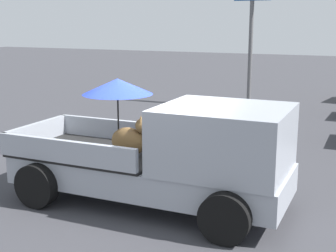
% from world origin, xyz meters
% --- Properties ---
extents(ground_plane, '(80.00, 80.00, 0.00)m').
position_xyz_m(ground_plane, '(0.00, 0.00, 0.00)').
color(ground_plane, '#38383D').
extents(pickup_truck_main, '(5.05, 2.24, 2.27)m').
position_xyz_m(pickup_truck_main, '(0.46, -0.00, 0.97)').
color(pickup_truck_main, black).
rests_on(pickup_truck_main, ground).
extents(motel_sign, '(1.40, 0.16, 4.91)m').
position_xyz_m(motel_sign, '(-0.99, 10.87, 3.47)').
color(motel_sign, '#59595B').
rests_on(motel_sign, ground).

